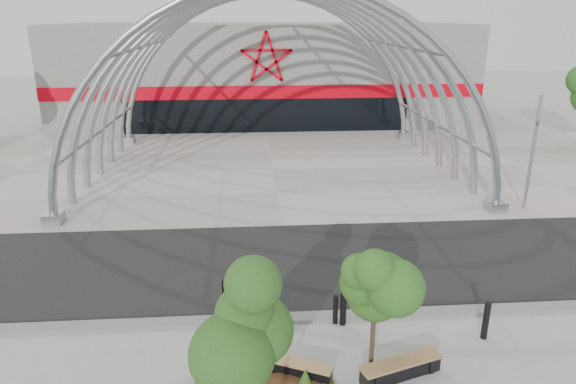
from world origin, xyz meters
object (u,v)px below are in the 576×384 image
object	(u,v)px
bench_0	(297,369)
bench_1	(401,369)
signal_pole	(533,151)
street_tree_1	(376,283)
street_tree_0	(259,321)
bollard_2	(335,310)

from	to	relation	value
bench_0	bench_1	distance (m)	2.63
signal_pole	street_tree_1	xyz separation A→B (m)	(-9.88, -10.99, -0.25)
signal_pole	street_tree_0	bearing A→B (deg)	-134.16
signal_pole	bollard_2	size ratio (longest dim) A/B	5.88
street_tree_1	bollard_2	distance (m)	3.10
signal_pole	bench_0	world-z (taller)	signal_pole
street_tree_0	street_tree_1	xyz separation A→B (m)	(2.85, 2.12, -0.45)
street_tree_0	bollard_2	xyz separation A→B (m)	(2.29, 4.32, -2.55)
street_tree_1	bench_0	size ratio (longest dim) A/B	1.93
bench_0	bollard_2	xyz separation A→B (m)	(1.35, 2.22, 0.27)
street_tree_1	bench_0	distance (m)	3.05
bench_1	bollard_2	size ratio (longest dim) A/B	2.46
street_tree_1	bollard_2	xyz separation A→B (m)	(-0.57, 2.21, -2.10)
street_tree_1	bench_1	bearing A→B (deg)	-21.45
bench_1	signal_pole	bearing A→B (deg)	50.83
street_tree_0	bench_1	distance (m)	4.87
signal_pole	street_tree_1	bearing A→B (deg)	-131.94
bench_0	bench_1	world-z (taller)	bench_1
signal_pole	street_tree_1	distance (m)	14.78
bench_1	bollard_2	xyz separation A→B (m)	(-1.26, 2.48, 0.23)
signal_pole	bollard_2	distance (m)	13.85
street_tree_0	bollard_2	bearing A→B (deg)	62.12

